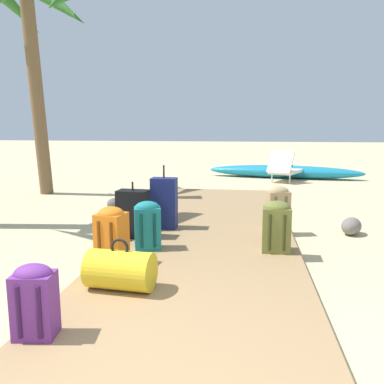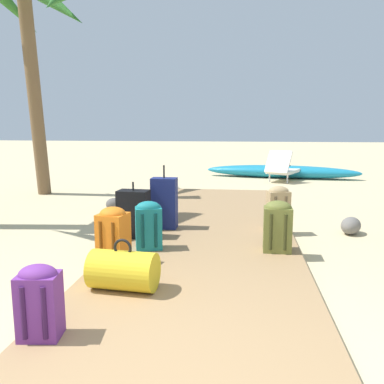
% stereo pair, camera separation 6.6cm
% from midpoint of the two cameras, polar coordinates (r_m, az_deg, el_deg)
% --- Properties ---
extents(ground_plane, '(60.00, 60.00, 0.00)m').
position_cam_midpoint_polar(ground_plane, '(4.81, 2.10, -8.65)').
color(ground_plane, '#CCB789').
extents(boardwalk, '(2.17, 7.06, 0.08)m').
position_cam_midpoint_polar(boardwalk, '(5.47, 2.81, -5.95)').
color(boardwalk, '#9E7A51').
rests_on(boardwalk, ground).
extents(backpack_orange, '(0.32, 0.31, 0.60)m').
position_cam_midpoint_polar(backpack_orange, '(4.20, -10.79, -5.88)').
color(backpack_orange, orange).
rests_on(backpack_orange, boardwalk).
extents(duffel_bag_yellow, '(0.61, 0.40, 0.45)m').
position_cam_midpoint_polar(duffel_bag_yellow, '(3.63, -9.50, -10.72)').
color(duffel_bag_yellow, gold).
rests_on(duffel_bag_yellow, boardwalk).
extents(suitcase_black, '(0.40, 0.27, 0.71)m').
position_cam_midpoint_polar(suitcase_black, '(5.19, -7.88, -3.02)').
color(suitcase_black, black).
rests_on(suitcase_black, boardwalk).
extents(suitcase_navy, '(0.35, 0.22, 0.87)m').
position_cam_midpoint_polar(suitcase_navy, '(5.58, -3.59, -1.56)').
color(suitcase_navy, navy).
rests_on(suitcase_navy, boardwalk).
extents(backpack_purple, '(0.29, 0.25, 0.51)m').
position_cam_midpoint_polar(backpack_purple, '(2.99, -20.62, -13.85)').
color(backpack_purple, '#6B2D84').
rests_on(backpack_purple, boardwalk).
extents(backpack_teal, '(0.34, 0.29, 0.56)m').
position_cam_midpoint_polar(backpack_teal, '(4.68, -5.86, -4.47)').
color(backpack_teal, '#197A7F').
rests_on(backpack_teal, boardwalk).
extents(backpack_olive, '(0.32, 0.27, 0.58)m').
position_cam_midpoint_polar(backpack_olive, '(4.66, 12.17, -4.55)').
color(backpack_olive, olive).
rests_on(backpack_olive, boardwalk).
extents(backpack_tan, '(0.33, 0.27, 0.59)m').
position_cam_midpoint_polar(backpack_tan, '(5.64, 12.32, -2.03)').
color(backpack_tan, tan).
rests_on(backpack_tan, boardwalk).
extents(palm_tree_far_left, '(2.29, 2.30, 4.49)m').
position_cam_midpoint_polar(palm_tree_far_left, '(9.31, -21.44, 20.97)').
color(palm_tree_far_left, brown).
rests_on(palm_tree_far_left, ground).
extents(lounge_chair, '(1.19, 1.61, 0.82)m').
position_cam_midpoint_polar(lounge_chair, '(11.04, 13.29, 3.21)').
color(lounge_chair, white).
rests_on(lounge_chair, ground).
extents(kayak, '(4.29, 1.24, 0.36)m').
position_cam_midpoint_polar(kayak, '(11.64, 12.97, 2.80)').
color(kayak, teal).
rests_on(kayak, ground).
extents(rock_left_near, '(0.38, 0.37, 0.21)m').
position_cam_midpoint_polar(rock_left_near, '(7.29, -10.50, -1.64)').
color(rock_left_near, '#5B5651').
rests_on(rock_left_near, ground).
extents(rock_right_far, '(0.39, 0.44, 0.24)m').
position_cam_midpoint_polar(rock_right_far, '(6.00, 21.74, -4.46)').
color(rock_right_far, slate).
rests_on(rock_right_far, ground).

